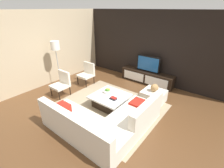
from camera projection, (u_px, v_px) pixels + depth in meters
ground_plane at (111, 108)px, 4.98m from camera, size 14.00×14.00×0.00m
feature_wall_back at (153, 48)px, 6.28m from camera, size 6.40×0.12×2.80m
side_wall_left at (51, 48)px, 6.30m from camera, size 0.12×5.20×2.80m
area_rug at (108, 107)px, 5.04m from camera, size 3.12×2.68×0.01m
media_console at (147, 77)px, 6.57m from camera, size 2.19×0.46×0.50m
television at (148, 64)px, 6.32m from camera, size 0.98×0.06×0.65m
sectional_couch at (104, 122)px, 3.96m from camera, size 2.34×2.29×0.79m
coffee_table at (110, 100)px, 5.02m from camera, size 1.06×1.02×0.38m
accent_chair_near at (62, 82)px, 5.56m from camera, size 0.55×0.53×0.87m
floor_lamp at (55, 48)px, 5.82m from camera, size 0.32×0.32×1.76m
ottoman at (153, 96)px, 5.24m from camera, size 0.70×0.70×0.40m
fruit_bowl at (108, 91)px, 5.09m from camera, size 0.28×0.28×0.13m
accent_chair_far at (87, 72)px, 6.41m from camera, size 0.56×0.53×0.87m
decorative_ball at (155, 88)px, 5.10m from camera, size 0.25×0.25×0.25m
book_stack at (113, 98)px, 4.73m from camera, size 0.21×0.14×0.06m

